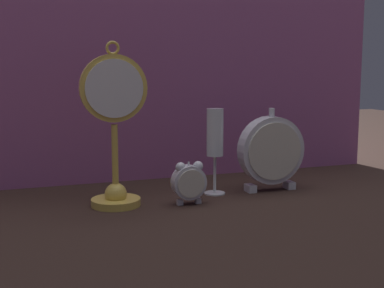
% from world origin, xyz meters
% --- Properties ---
extents(ground_plane, '(4.00, 4.00, 0.00)m').
position_xyz_m(ground_plane, '(0.00, 0.00, 0.00)').
color(ground_plane, black).
extents(fabric_backdrop_drape, '(1.26, 0.01, 0.68)m').
position_xyz_m(fabric_backdrop_drape, '(0.00, 0.33, 0.34)').
color(fabric_backdrop_drape, '#8E4C7F').
rests_on(fabric_backdrop_drape, ground_plane).
extents(pocket_watch_on_stand, '(0.14, 0.11, 0.35)m').
position_xyz_m(pocket_watch_on_stand, '(-0.18, 0.08, 0.16)').
color(pocket_watch_on_stand, gold).
rests_on(pocket_watch_on_stand, ground_plane).
extents(alarm_clock_twin_bell, '(0.08, 0.03, 0.10)m').
position_xyz_m(alarm_clock_twin_bell, '(-0.02, 0.04, 0.05)').
color(alarm_clock_twin_bell, silver).
rests_on(alarm_clock_twin_bell, ground_plane).
extents(mantel_clock_silver, '(0.16, 0.04, 0.20)m').
position_xyz_m(mantel_clock_silver, '(0.21, 0.10, 0.10)').
color(mantel_clock_silver, silver).
rests_on(mantel_clock_silver, ground_plane).
extents(champagne_flute, '(0.05, 0.05, 0.20)m').
position_xyz_m(champagne_flute, '(0.07, 0.11, 0.13)').
color(champagne_flute, silver).
rests_on(champagne_flute, ground_plane).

